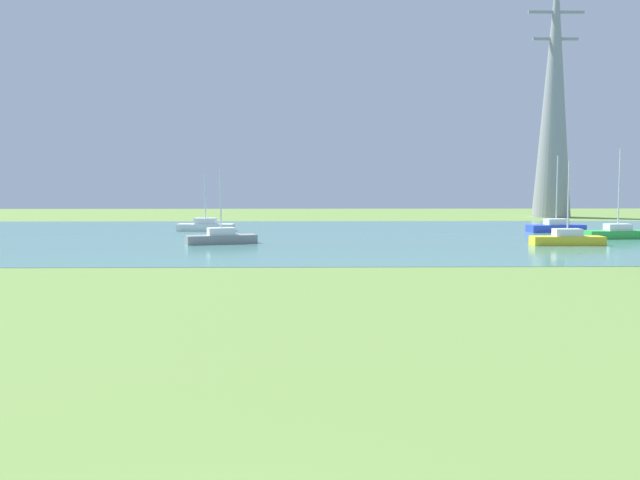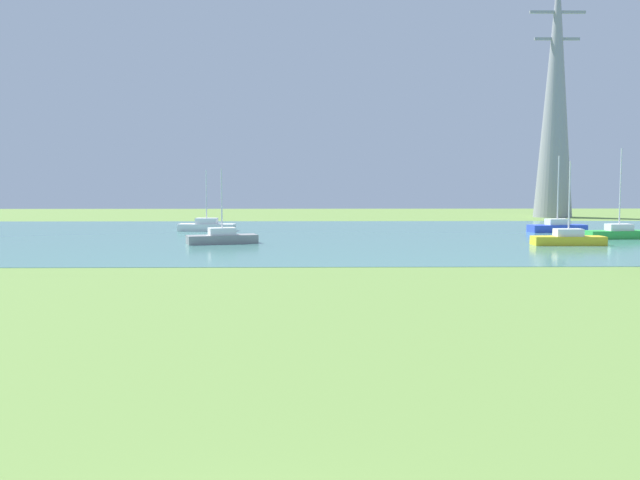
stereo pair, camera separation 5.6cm
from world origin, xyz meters
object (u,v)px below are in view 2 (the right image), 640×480
Objects in this scene: electricity_pylon at (556,90)px; sailboat_white at (207,226)px; sailboat_green at (619,233)px; sailboat_blue at (557,227)px; sailboat_yellow at (568,239)px; sailboat_gray at (222,237)px.

sailboat_white is at bearing -149.24° from electricity_pylon.
electricity_pylon is (5.22, 30.77, 14.18)m from sailboat_green.
electricity_pylon reaches higher than sailboat_white.
sailboat_blue reaches higher than sailboat_yellow.
sailboat_blue is 29.71m from sailboat_white.
sailboat_green reaches higher than sailboat_blue.
sailboat_white is (-29.66, 1.75, -0.01)m from sailboat_blue.
sailboat_blue reaches higher than sailboat_gray.
sailboat_green is 34.28m from electricity_pylon.
sailboat_green is at bearing 7.38° from sailboat_gray.
sailboat_yellow is 0.19× the size of electricity_pylon.
sailboat_blue is at bearing -3.37° from sailboat_white.
sailboat_gray is (-23.54, 1.45, -0.00)m from sailboat_yellow.
sailboat_white is at bearing 176.63° from sailboat_blue.
sailboat_blue is 0.95× the size of sailboat_green.
sailboat_green is 1.29× the size of sailboat_white.
sailboat_blue is at bearing 74.52° from sailboat_yellow.
sailboat_green is at bearing -99.63° from electricity_pylon.
sailboat_blue is 0.22× the size of electricity_pylon.
sailboat_yellow is at bearing -106.82° from electricity_pylon.
sailboat_white is (-26.31, 13.86, -0.00)m from sailboat_yellow.
sailboat_green is (2.31, -6.89, 0.00)m from sailboat_blue.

